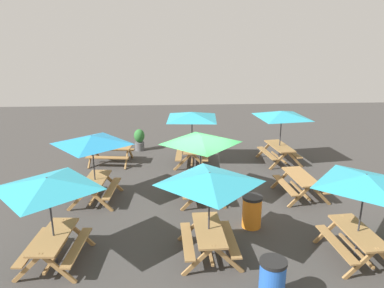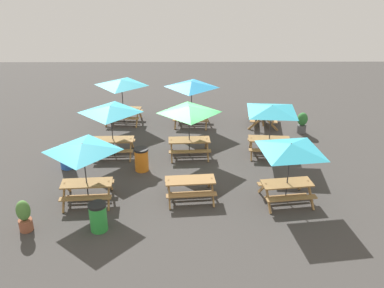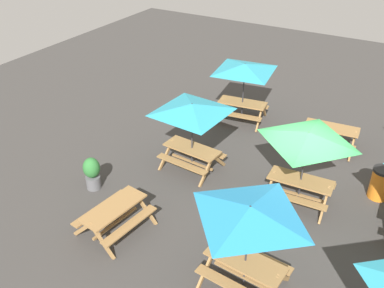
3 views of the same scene
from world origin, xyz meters
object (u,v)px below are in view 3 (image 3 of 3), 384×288
at_px(trash_bin_orange, 380,183).
at_px(potted_plant_1, 92,172).
at_px(picnic_table_4, 331,132).
at_px(picnic_table_7, 245,72).
at_px(picnic_table_6, 249,218).
at_px(picnic_table_2, 192,113).
at_px(picnic_table_3, 307,142).
at_px(picnic_table_8, 114,213).

xyz_separation_m(trash_bin_orange, potted_plant_1, (-7.49, -3.82, 0.06)).
distance_m(picnic_table_4, picnic_table_7, 3.75).
xyz_separation_m(picnic_table_6, trash_bin_orange, (2.07, 4.91, -1.49)).
xyz_separation_m(picnic_table_7, potted_plant_1, (-2.06, -6.20, -1.44)).
bearing_deg(picnic_table_7, picnic_table_6, -72.94).
xyz_separation_m(picnic_table_6, picnic_table_7, (-3.37, 7.28, 0.00)).
xyz_separation_m(picnic_table_2, trash_bin_orange, (5.45, 1.43, -1.49)).
relative_size(picnic_table_3, picnic_table_7, 0.83).
bearing_deg(picnic_table_3, trash_bin_orange, 31.61).
relative_size(picnic_table_6, potted_plant_1, 2.23).
distance_m(picnic_table_4, potted_plant_1, 8.11).
distance_m(picnic_table_7, potted_plant_1, 6.69).
height_order(trash_bin_orange, potted_plant_1, potted_plant_1).
xyz_separation_m(picnic_table_3, picnic_table_8, (-3.80, -3.59, -1.43)).
xyz_separation_m(picnic_table_3, picnic_table_6, (-0.12, -3.55, 0.00)).
bearing_deg(picnic_table_2, picnic_table_3, 5.91).
xyz_separation_m(picnic_table_2, potted_plant_1, (-2.04, -2.40, -1.44)).
relative_size(picnic_table_3, picnic_table_6, 1.00).
height_order(picnic_table_2, picnic_table_4, picnic_table_2).
distance_m(picnic_table_2, picnic_table_4, 5.17).
bearing_deg(potted_plant_1, picnic_table_6, -11.28).
bearing_deg(picnic_table_6, picnic_table_8, -174.46).
relative_size(picnic_table_6, trash_bin_orange, 2.38).
xyz_separation_m(picnic_table_4, picnic_table_8, (-3.77, -7.07, 0.00)).
distance_m(picnic_table_3, trash_bin_orange, 2.81).
bearing_deg(picnic_table_7, picnic_table_3, -54.68).
bearing_deg(picnic_table_8, picnic_table_7, 4.69).
bearing_deg(trash_bin_orange, picnic_table_7, 156.36).
xyz_separation_m(picnic_table_3, trash_bin_orange, (1.95, 1.35, -1.49)).
xyz_separation_m(picnic_table_2, picnic_table_4, (3.47, 3.56, -1.43)).
relative_size(picnic_table_7, picnic_table_8, 1.43).
bearing_deg(picnic_table_6, picnic_table_4, 94.30).
distance_m(picnic_table_6, potted_plant_1, 5.71).
bearing_deg(picnic_table_7, picnic_table_4, -11.82).
xyz_separation_m(picnic_table_2, picnic_table_7, (0.02, 3.81, 0.00)).
distance_m(picnic_table_3, picnic_table_8, 5.42).
relative_size(picnic_table_4, trash_bin_orange, 1.95).
height_order(picnic_table_7, potted_plant_1, picnic_table_7).
distance_m(picnic_table_2, trash_bin_orange, 5.83).
relative_size(picnic_table_8, potted_plant_1, 1.87).
bearing_deg(picnic_table_3, picnic_table_4, 87.43).
height_order(picnic_table_2, picnic_table_7, same).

